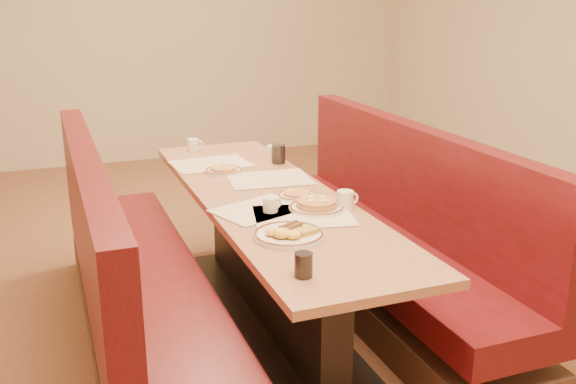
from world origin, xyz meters
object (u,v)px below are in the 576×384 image
object	(u,v)px
booth_left	(130,284)
pancake_plate	(316,206)
coffee_mug_a	(346,199)
coffee_mug_b	(271,205)
eggs_plate	(288,234)
coffee_mug_d	(193,145)
booth_right	(388,245)
coffee_mug_c	(274,152)
diner_table	(268,261)
soda_tumbler_mid	(279,154)
soda_tumbler_near	(304,265)

from	to	relation	value
booth_left	pancake_plate	world-z (taller)	booth_left
coffee_mug_a	coffee_mug_b	xyz separation A→B (m)	(-0.36, 0.07, -0.01)
eggs_plate	coffee_mug_d	xyz separation A→B (m)	(-0.02, 1.72, 0.02)
booth_right	pancake_plate	size ratio (longest dim) A/B	9.33
coffee_mug_b	coffee_mug_c	bearing A→B (deg)	52.02
pancake_plate	eggs_plate	size ratio (longest dim) A/B	0.87
coffee_mug_b	pancake_plate	bearing A→B (deg)	-28.90
coffee_mug_d	booth_right	bearing A→B (deg)	-42.83
diner_table	coffee_mug_d	bearing A→B (deg)	97.25
pancake_plate	coffee_mug_c	size ratio (longest dim) A/B	2.35
coffee_mug_d	pancake_plate	bearing A→B (deg)	-70.14
booth_left	coffee_mug_d	distance (m)	1.32
eggs_plate	coffee_mug_c	distance (m)	1.38
eggs_plate	soda_tumbler_mid	size ratio (longest dim) A/B	2.65
booth_left	coffee_mug_c	size ratio (longest dim) A/B	21.91
coffee_mug_b	booth_left	bearing A→B (deg)	139.70
pancake_plate	coffee_mug_a	distance (m)	0.15
coffee_mug_b	soda_tumbler_mid	world-z (taller)	soda_tumbler_mid
diner_table	pancake_plate	bearing A→B (deg)	-66.47
booth_left	pancake_plate	distance (m)	1.01
pancake_plate	coffee_mug_c	bearing A→B (deg)	81.89
coffee_mug_c	soda_tumbler_mid	distance (m)	0.10
soda_tumbler_near	coffee_mug_c	bearing A→B (deg)	73.79
eggs_plate	soda_tumbler_near	bearing A→B (deg)	-103.02
coffee_mug_c	soda_tumbler_near	size ratio (longest dim) A/B	1.21
diner_table	soda_tumbler_near	size ratio (longest dim) A/B	26.49
coffee_mug_b	coffee_mug_d	size ratio (longest dim) A/B	0.91
coffee_mug_d	soda_tumbler_mid	xyz separation A→B (m)	(0.42, -0.50, 0.01)
booth_left	soda_tumbler_mid	size ratio (longest dim) A/B	21.58
diner_table	pancake_plate	world-z (taller)	pancake_plate
pancake_plate	coffee_mug_d	bearing A→B (deg)	101.11
coffee_mug_b	coffee_mug_c	xyz separation A→B (m)	(0.36, 0.97, 0.01)
coffee_mug_b	soda_tumbler_near	world-z (taller)	soda_tumbler_near
eggs_plate	soda_tumbler_mid	bearing A→B (deg)	71.72
coffee_mug_c	diner_table	bearing A→B (deg)	-91.11
coffee_mug_c	coffee_mug_d	size ratio (longest dim) A/B	1.04
pancake_plate	coffee_mug_c	xyz separation A→B (m)	(0.14, 1.01, 0.03)
booth_left	eggs_plate	size ratio (longest dim) A/B	8.13
eggs_plate	coffee_mug_b	distance (m)	0.35
soda_tumbler_mid	eggs_plate	bearing A→B (deg)	-108.28
booth_left	soda_tumbler_mid	xyz separation A→B (m)	(1.01, 0.60, 0.45)
booth_right	coffee_mug_d	bearing A→B (deg)	128.42
coffee_mug_c	soda_tumbler_mid	bearing A→B (deg)	-70.85
soda_tumbler_near	booth_right	bearing A→B (deg)	46.87
booth_right	soda_tumbler_mid	size ratio (longest dim) A/B	21.58
pancake_plate	coffee_mug_a	xyz separation A→B (m)	(0.14, -0.02, 0.02)
coffee_mug_d	eggs_plate	bearing A→B (deg)	-80.68
coffee_mug_b	coffee_mug_c	distance (m)	1.04
diner_table	booth_left	world-z (taller)	booth_left
booth_right	soda_tumbler_mid	bearing A→B (deg)	127.13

